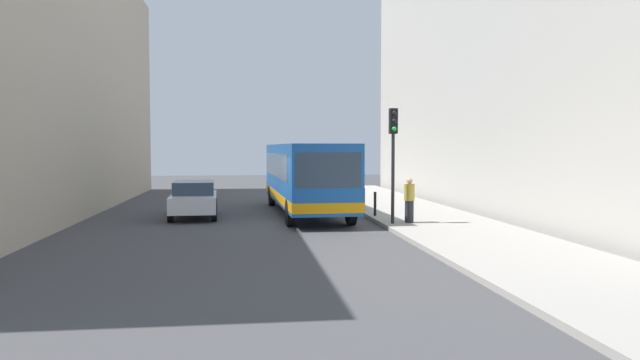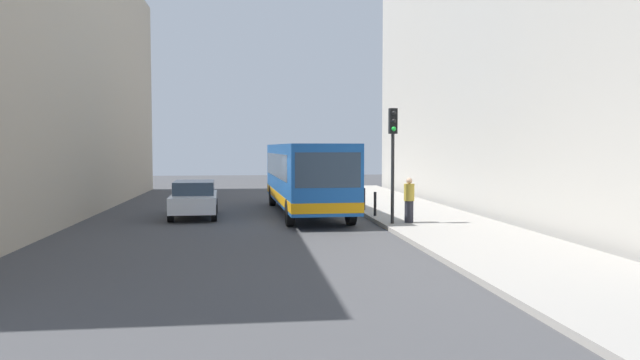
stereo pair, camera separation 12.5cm
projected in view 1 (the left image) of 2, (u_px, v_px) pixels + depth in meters
name	position (u px, v px, depth m)	size (l,w,h in m)	color
ground_plane	(291.00, 225.00, 21.93)	(80.00, 80.00, 0.00)	#424244
sidewalk	(433.00, 221.00, 22.61)	(4.40, 40.00, 0.15)	#9E9991
building_left	(0.00, 67.00, 24.09)	(7.00, 32.00, 12.24)	#B2A38C
building_right	(537.00, 44.00, 26.94)	(7.00, 32.00, 15.09)	#BCB7AD
bus	(305.00, 174.00, 25.67)	(2.94, 11.11, 3.00)	#19519E
car_beside_bus	(194.00, 198.00, 24.44)	(2.01, 4.47, 1.48)	silver
traffic_light	(393.00, 144.00, 21.15)	(0.28, 0.33, 4.10)	black
bollard_near	(375.00, 204.00, 23.69)	(0.11, 0.11, 0.95)	black
bollard_mid	(364.00, 199.00, 25.92)	(0.11, 0.11, 0.95)	black
pedestrian_near_signal	(409.00, 200.00, 21.54)	(0.38, 0.38, 1.62)	#26262D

